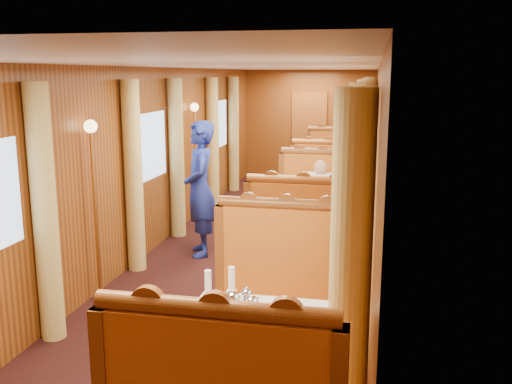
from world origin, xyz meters
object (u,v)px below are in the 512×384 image
(table_mid, at_px, (313,233))
(banquette_near_aft, at_px, (284,303))
(teapot_right, at_px, (252,310))
(fruit_plate, at_px, (308,324))
(tea_tray, at_px, (246,315))
(teapot_left, at_px, (233,307))
(banquette_far_fwd, at_px, (329,191))
(passenger, at_px, (320,193))
(table_near, at_px, (261,364))
(rose_vase_far, at_px, (336,155))
(steward, at_px, (200,189))
(teapot_back, at_px, (247,301))
(table_far, at_px, (333,183))
(banquette_far_aft, at_px, (337,172))
(rose_vase_mid, at_px, (317,192))
(banquette_mid_fwd, at_px, (304,253))
(banquette_mid_aft, at_px, (321,211))

(table_mid, bearing_deg, banquette_near_aft, -90.00)
(teapot_right, height_order, fruit_plate, teapot_right)
(tea_tray, xyz_separation_m, teapot_left, (-0.09, -0.03, 0.06))
(banquette_far_fwd, bearing_deg, passenger, -90.00)
(table_near, height_order, banquette_near_aft, banquette_near_aft)
(rose_vase_far, bearing_deg, tea_tray, -91.14)
(steward, relative_size, passenger, 2.39)
(banquette_near_aft, xyz_separation_m, banquette_far_fwd, (0.00, 4.97, 0.00))
(table_near, bearing_deg, teapot_back, 143.19)
(table_far, height_order, teapot_back, teapot_back)
(banquette_far_aft, distance_m, rose_vase_far, 1.14)
(steward, xyz_separation_m, passenger, (1.52, 0.84, -0.16))
(banquette_far_aft, relative_size, teapot_right, 8.35)
(teapot_left, height_order, rose_vase_mid, rose_vase_mid)
(teapot_back, bearing_deg, table_near, -32.65)
(steward, bearing_deg, passenger, 97.98)
(table_near, distance_m, rose_vase_far, 7.01)
(banquette_far_aft, xyz_separation_m, teapot_left, (-0.19, -8.08, 0.40))
(banquette_near_aft, relative_size, steward, 0.74)
(banquette_far_aft, xyz_separation_m, fruit_plate, (0.34, -8.14, 0.35))
(banquette_near_aft, bearing_deg, rose_vase_far, 89.67)
(banquette_mid_fwd, height_order, teapot_right, banquette_mid_fwd)
(banquette_far_aft, bearing_deg, passenger, -90.00)
(teapot_left, distance_m, passenger, 4.36)
(rose_vase_far, height_order, passenger, passenger)
(table_mid, xyz_separation_m, banquette_mid_fwd, (0.00, -1.01, 0.05))
(banquette_near_aft, distance_m, banquette_mid_fwd, 1.47)
(table_far, bearing_deg, banquette_near_aft, -90.00)
(teapot_right, bearing_deg, steward, 94.74)
(table_mid, bearing_deg, rose_vase_far, 89.44)
(teapot_back, xyz_separation_m, rose_vase_mid, (0.16, 3.39, 0.12))
(fruit_plate, distance_m, steward, 4.04)
(banquette_mid_fwd, height_order, teapot_left, banquette_mid_fwd)
(banquette_mid_aft, height_order, rose_vase_far, banquette_mid_aft)
(teapot_right, bearing_deg, passenger, 71.55)
(banquette_far_aft, bearing_deg, rose_vase_mid, -89.58)
(table_mid, distance_m, table_far, 3.50)
(banquette_far_aft, xyz_separation_m, passenger, (-0.00, -3.72, 0.32))
(banquette_near_aft, xyz_separation_m, banquette_far_aft, (0.00, 7.00, 0.00))
(table_near, distance_m, tea_tray, 0.40)
(teapot_back, bearing_deg, teapot_right, -62.47)
(table_far, xyz_separation_m, teapot_right, (-0.05, -7.08, 0.44))
(banquette_far_fwd, height_order, teapot_back, banquette_far_fwd)
(banquette_far_aft, bearing_deg, fruit_plate, -87.61)
(table_near, relative_size, passenger, 1.38)
(teapot_left, height_order, teapot_back, teapot_left)
(banquette_mid_fwd, relative_size, passenger, 1.76)
(teapot_left, distance_m, steward, 3.77)
(teapot_right, height_order, rose_vase_far, rose_vase_far)
(fruit_plate, height_order, passenger, passenger)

